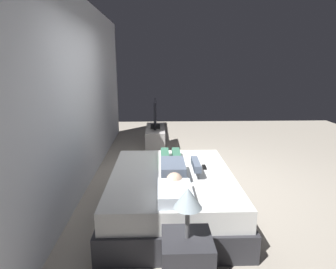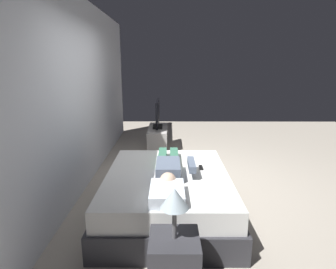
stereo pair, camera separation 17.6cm
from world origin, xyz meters
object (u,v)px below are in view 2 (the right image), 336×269
object	(u,v)px
bed	(167,194)
lamp	(175,199)
pillow	(167,193)
tv_stand	(158,139)
nightstand	(174,266)
tv	(158,115)
remote	(201,168)
person	(169,166)

from	to	relation	value
bed	lamp	size ratio (longest dim) A/B	4.71
pillow	tv_stand	world-z (taller)	pillow
tv_stand	nightstand	bearing A→B (deg)	-175.87
bed	tv_stand	bearing A→B (deg)	4.78
bed	tv	world-z (taller)	tv
tv_stand	remote	bearing A→B (deg)	-165.49
bed	pillow	distance (m)	0.75
tv	lamp	distance (m)	4.01
person	remote	size ratio (longest dim) A/B	8.40
pillow	person	xyz separation A→B (m)	(0.70, -0.02, 0.02)
bed	tv_stand	world-z (taller)	bed
pillow	lamp	xyz separation A→B (m)	(-0.62, -0.06, 0.25)
tv	lamp	world-z (taller)	tv
pillow	nightstand	distance (m)	0.71
pillow	tv_stand	xyz separation A→B (m)	(3.38, 0.23, -0.35)
pillow	tv_stand	distance (m)	3.41
bed	remote	world-z (taller)	remote
pillow	nightstand	xyz separation A→B (m)	(-0.62, -0.06, -0.34)
remote	tv	bearing A→B (deg)	14.51
person	lamp	world-z (taller)	lamp
person	bed	bearing A→B (deg)	140.67
pillow	lamp	distance (m)	0.67
bed	remote	size ratio (longest dim) A/B	13.20
remote	tv_stand	size ratio (longest dim) A/B	0.14
tv_stand	tv	bearing A→B (deg)	-153.43
bed	pillow	xyz separation A→B (m)	(-0.67, 0.00, 0.34)
person	tv_stand	bearing A→B (deg)	5.33
tv_stand	bed	bearing A→B (deg)	-175.22
remote	nightstand	xyz separation A→B (m)	(-1.47, 0.37, -0.29)
person	remote	distance (m)	0.44
pillow	tv	world-z (taller)	tv
person	nightstand	distance (m)	1.37
tv_stand	tv	size ratio (longest dim) A/B	1.25
remote	nightstand	world-z (taller)	remote
remote	tv	size ratio (longest dim) A/B	0.17
pillow	person	world-z (taller)	person
person	tv_stand	xyz separation A→B (m)	(2.68, 0.25, -0.37)
nightstand	pillow	bearing A→B (deg)	5.70
remote	pillow	bearing A→B (deg)	153.25
bed	pillow	size ratio (longest dim) A/B	4.13
remote	nightstand	bearing A→B (deg)	166.00
tv_stand	tv	distance (m)	0.53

